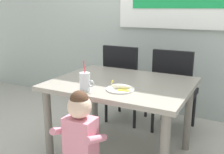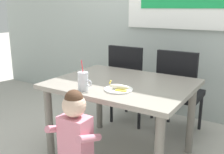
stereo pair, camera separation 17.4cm
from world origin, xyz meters
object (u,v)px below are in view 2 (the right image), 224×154
object	(u,v)px
dining_chair_left	(130,80)
milk_cup	(83,82)
dining_chair_right	(179,88)
toddler_standing	(75,131)
snack_plate	(119,89)
dining_table	(122,93)
peeled_banana	(119,87)

from	to	relation	value
dining_chair_left	milk_cup	bearing A→B (deg)	98.51
dining_chair_right	toddler_standing	bearing A→B (deg)	77.03
dining_chair_right	snack_plate	distance (m)	0.97
dining_table	snack_plate	size ratio (longest dim) A/B	5.32
dining_table	milk_cup	size ratio (longest dim) A/B	4.86
snack_plate	peeled_banana	distance (m)	0.03
dining_table	dining_chair_right	bearing A→B (deg)	66.71
dining_chair_right	toddler_standing	size ratio (longest dim) A/B	1.15
dining_chair_right	toddler_standing	world-z (taller)	dining_chair_right
dining_chair_left	dining_chair_right	xyz separation A→B (m)	(0.61, -0.01, 0.00)
toddler_standing	milk_cup	world-z (taller)	milk_cup
toddler_standing	dining_chair_left	bearing A→B (deg)	102.14
dining_table	toddler_standing	distance (m)	0.66
peeled_banana	toddler_standing	bearing A→B (deg)	-106.26
peeled_banana	snack_plate	bearing A→B (deg)	139.53
milk_cup	dining_table	bearing A→B (deg)	69.66
dining_chair_right	peeled_banana	bearing A→B (deg)	78.51
dining_chair_left	snack_plate	distance (m)	1.04
dining_chair_right	milk_cup	bearing A→B (deg)	67.73
milk_cup	peeled_banana	distance (m)	0.29
milk_cup	peeled_banana	world-z (taller)	milk_cup
dining_chair_left	dining_table	bearing A→B (deg)	113.13
dining_table	milk_cup	xyz separation A→B (m)	(-0.14, -0.38, 0.17)
dining_chair_left	milk_cup	xyz separation A→B (m)	(0.16, -1.09, 0.26)
dining_chair_left	snack_plate	xyz separation A→B (m)	(0.40, -0.94, 0.20)
milk_cup	peeled_banana	size ratio (longest dim) A/B	1.43
snack_plate	peeled_banana	size ratio (longest dim) A/B	1.31
peeled_banana	dining_chair_right	bearing A→B (deg)	78.51
milk_cup	dining_chair_right	bearing A→B (deg)	67.73
dining_chair_right	dining_chair_left	bearing A→B (deg)	-1.08
milk_cup	peeled_banana	bearing A→B (deg)	29.26
dining_chair_left	peeled_banana	distance (m)	1.06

